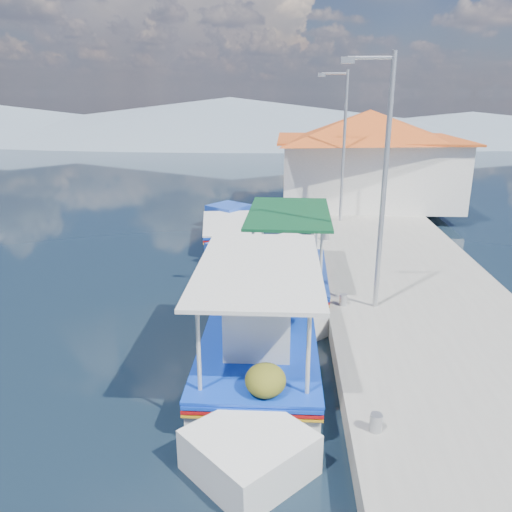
{
  "coord_description": "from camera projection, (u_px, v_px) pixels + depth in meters",
  "views": [
    {
      "loc": [
        2.32,
        -9.88,
        5.61
      ],
      "look_at": [
        1.51,
        3.45,
        1.3
      ],
      "focal_mm": 35.39,
      "sensor_mm": 36.0,
      "label": 1
    }
  ],
  "objects": [
    {
      "name": "ground",
      "position": [
        179.0,
        357.0,
        11.24
      ],
      "size": [
        160.0,
        160.0,
        0.0
      ],
      "primitive_type": "plane",
      "color": "black",
      "rests_on": "ground"
    },
    {
      "name": "quay",
      "position": [
        394.0,
        265.0,
        16.52
      ],
      "size": [
        5.0,
        44.0,
        0.5
      ],
      "primitive_type": "cube",
      "color": "gray",
      "rests_on": "ground"
    },
    {
      "name": "bollards",
      "position": [
        332.0,
        259.0,
        15.8
      ],
      "size": [
        0.2,
        17.2,
        0.3
      ],
      "color": "#A5A8AD",
      "rests_on": "quay"
    },
    {
      "name": "main_caique",
      "position": [
        259.0,
        349.0,
        10.52
      ],
      "size": [
        2.45,
        8.15,
        2.68
      ],
      "rotation": [
        0.0,
        0.0,
        -0.01
      ],
      "color": "silver",
      "rests_on": "ground"
    },
    {
      "name": "caique_green_canopy",
      "position": [
        288.0,
        281.0,
        14.7
      ],
      "size": [
        2.33,
        7.38,
        2.76
      ],
      "rotation": [
        0.0,
        0.0,
        0.02
      ],
      "color": "silver",
      "rests_on": "ground"
    },
    {
      "name": "caique_blue_hull",
      "position": [
        232.0,
        234.0,
        19.8
      ],
      "size": [
        2.78,
        7.09,
        1.27
      ],
      "rotation": [
        0.0,
        0.0,
        -0.15
      ],
      "color": "#1C42AD",
      "rests_on": "ground"
    },
    {
      "name": "harbor_building",
      "position": [
        368.0,
        155.0,
        24.28
      ],
      "size": [
        10.49,
        10.49,
        4.4
      ],
      "color": "silver",
      "rests_on": "quay"
    },
    {
      "name": "lamp_post_near",
      "position": [
        381.0,
        173.0,
        11.69
      ],
      "size": [
        1.21,
        0.14,
        6.0
      ],
      "color": "#A5A8AD",
      "rests_on": "quay"
    },
    {
      "name": "lamp_post_far",
      "position": [
        342.0,
        139.0,
        20.24
      ],
      "size": [
        1.21,
        0.14,
        6.0
      ],
      "color": "#A5A8AD",
      "rests_on": "quay"
    },
    {
      "name": "mountain_ridge",
      "position": [
        321.0,
        123.0,
        63.43
      ],
      "size": [
        171.4,
        96.0,
        5.5
      ],
      "color": "slate",
      "rests_on": "ground"
    }
  ]
}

